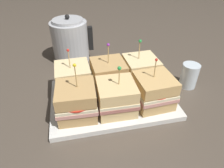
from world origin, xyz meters
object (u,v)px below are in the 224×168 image
at_px(sandwich_back_right, 140,71).
at_px(drinking_glass, 189,75).
at_px(kettle_steel, 70,41).
at_px(sandwich_front_center, 117,97).
at_px(sandwich_front_right, 154,91).
at_px(sandwich_front_left, 77,101).
at_px(serving_platter, 112,98).
at_px(sandwich_back_center, 109,75).
at_px(sandwich_back_left, 73,79).

xyz_separation_m(sandwich_back_right, drinking_glass, (0.19, -0.04, -0.02)).
bearing_deg(kettle_steel, drinking_glass, -35.94).
bearing_deg(sandwich_front_center, sandwich_front_right, 1.28).
bearing_deg(sandwich_back_right, sandwich_front_left, -152.91).
distance_m(serving_platter, kettle_steel, 0.37).
height_order(sandwich_front_left, sandwich_front_center, sandwich_front_left).
bearing_deg(serving_platter, sandwich_back_center, 88.19).
bearing_deg(serving_platter, drinking_glass, 5.11).
relative_size(sandwich_front_center, sandwich_back_right, 0.92).
bearing_deg(drinking_glass, sandwich_front_center, -163.27).
xyz_separation_m(sandwich_front_center, sandwich_back_left, (-0.13, 0.13, 0.00)).
relative_size(sandwich_front_center, sandwich_front_right, 0.96).
bearing_deg(sandwich_front_left, sandwich_back_right, 27.09).
xyz_separation_m(serving_platter, sandwich_front_center, (0.00, -0.06, 0.06)).
bearing_deg(serving_platter, sandwich_back_left, 153.92).
bearing_deg(kettle_steel, sandwich_back_center, -65.92).
relative_size(sandwich_front_right, drinking_glass, 1.78).
height_order(sandwich_front_left, kettle_steel, kettle_steel).
bearing_deg(kettle_steel, sandwich_front_right, -58.33).
distance_m(sandwich_back_center, kettle_steel, 0.30).
height_order(serving_platter, drinking_glass, drinking_glass).
bearing_deg(sandwich_front_center, serving_platter, 91.14).
relative_size(sandwich_back_left, kettle_steel, 0.80).
xyz_separation_m(sandwich_back_left, kettle_steel, (0.00, 0.28, 0.03)).
xyz_separation_m(sandwich_back_center, sandwich_back_right, (0.12, 0.00, -0.00)).
relative_size(sandwich_back_left, sandwich_back_center, 0.97).
bearing_deg(sandwich_back_center, drinking_glass, -6.51).
height_order(sandwich_back_right, kettle_steel, kettle_steel).
bearing_deg(sandwich_front_center, sandwich_back_right, 46.66).
xyz_separation_m(sandwich_front_right, sandwich_back_center, (-0.12, 0.12, 0.00)).
distance_m(sandwich_back_right, drinking_glass, 0.19).
relative_size(sandwich_front_left, sandwich_back_center, 1.04).
bearing_deg(sandwich_back_left, drinking_glass, -4.49).
bearing_deg(sandwich_front_center, sandwich_back_left, 135.21).
distance_m(serving_platter, sandwich_front_center, 0.09).
relative_size(serving_platter, sandwich_back_center, 2.39).
bearing_deg(kettle_steel, sandwich_back_left, -90.89).
height_order(sandwich_back_left, drinking_glass, sandwich_back_left).
distance_m(sandwich_front_center, drinking_glass, 0.32).
bearing_deg(sandwich_back_left, serving_platter, -26.08).
relative_size(sandwich_front_center, sandwich_back_center, 0.91).
relative_size(sandwich_front_left, sandwich_back_left, 1.06).
xyz_separation_m(sandwich_front_center, drinking_glass, (0.31, 0.09, -0.02)).
height_order(sandwich_back_left, kettle_steel, kettle_steel).
bearing_deg(drinking_glass, sandwich_back_right, 168.80).
height_order(sandwich_front_center, sandwich_back_left, sandwich_back_left).
relative_size(serving_platter, kettle_steel, 1.97).
height_order(sandwich_front_center, kettle_steel, kettle_steel).
xyz_separation_m(serving_platter, sandwich_back_left, (-0.13, 0.06, 0.06)).
bearing_deg(drinking_glass, kettle_steel, 144.06).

